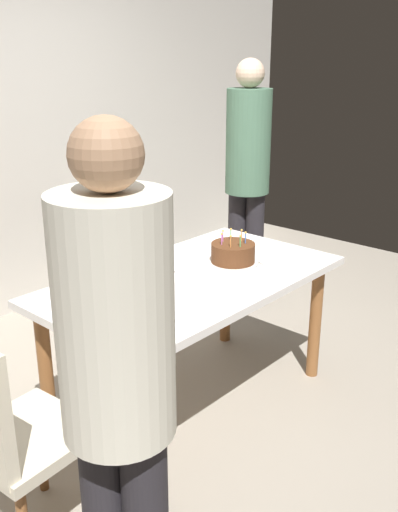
{
  "coord_description": "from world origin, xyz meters",
  "views": [
    {
      "loc": [
        -2.03,
        -1.85,
        1.83
      ],
      "look_at": [
        0.05,
        0.0,
        0.85
      ],
      "focal_mm": 40.27,
      "sensor_mm": 36.0,
      "label": 1
    }
  ],
  "objects_px": {
    "birthday_cake": "(233,254)",
    "chair_upholstered": "(5,431)",
    "plate_near_celebrant": "(159,314)",
    "plate_far_side": "(155,271)",
    "dining_table": "(193,294)",
    "plate_near_guest": "(277,261)",
    "person_guest": "(247,170)",
    "person_celebrant": "(118,383)",
    "chair_spindle_back": "(116,286)"
  },
  "relations": [
    {
      "from": "dining_table",
      "to": "person_celebrant",
      "type": "xyz_separation_m",
      "value": [
        -1.15,
        -0.76,
        0.31
      ]
    },
    {
      "from": "plate_near_celebrant",
      "to": "plate_near_guest",
      "type": "relative_size",
      "value": 1.0
    },
    {
      "from": "chair_spindle_back",
      "to": "person_celebrant",
      "type": "relative_size",
      "value": 0.56
    },
    {
      "from": "chair_upholstered",
      "to": "plate_near_guest",
      "type": "bearing_deg",
      "value": -1.68
    },
    {
      "from": "chair_upholstered",
      "to": "plate_far_side",
      "type": "bearing_deg",
      "value": 17.38
    },
    {
      "from": "person_celebrant",
      "to": "person_guest",
      "type": "distance_m",
      "value": 2.79
    },
    {
      "from": "plate_near_celebrant",
      "to": "plate_far_side",
      "type": "xyz_separation_m",
      "value": [
        0.36,
        0.39,
        0.0
      ]
    },
    {
      "from": "dining_table",
      "to": "plate_far_side",
      "type": "height_order",
      "value": "plate_far_side"
    },
    {
      "from": "birthday_cake",
      "to": "plate_near_guest",
      "type": "distance_m",
      "value": 0.25
    },
    {
      "from": "dining_table",
      "to": "person_guest",
      "type": "height_order",
      "value": "person_guest"
    },
    {
      "from": "plate_near_celebrant",
      "to": "chair_upholstered",
      "type": "relative_size",
      "value": 0.23
    },
    {
      "from": "chair_spindle_back",
      "to": "chair_upholstered",
      "type": "bearing_deg",
      "value": -145.13
    },
    {
      "from": "dining_table",
      "to": "birthday_cake",
      "type": "distance_m",
      "value": 0.33
    },
    {
      "from": "chair_spindle_back",
      "to": "person_guest",
      "type": "relative_size",
      "value": 0.52
    },
    {
      "from": "plate_far_side",
      "to": "person_guest",
      "type": "xyz_separation_m",
      "value": [
        1.36,
        0.42,
        0.28
      ]
    },
    {
      "from": "plate_near_celebrant",
      "to": "chair_spindle_back",
      "type": "distance_m",
      "value": 1.14
    },
    {
      "from": "plate_near_celebrant",
      "to": "person_guest",
      "type": "relative_size",
      "value": 0.12
    },
    {
      "from": "dining_table",
      "to": "plate_near_celebrant",
      "type": "xyz_separation_m",
      "value": [
        -0.44,
        -0.2,
        0.1
      ]
    },
    {
      "from": "plate_far_side",
      "to": "dining_table",
      "type": "bearing_deg",
      "value": -68.04
    },
    {
      "from": "plate_near_celebrant",
      "to": "birthday_cake",
      "type": "bearing_deg",
      "value": 12.7
    },
    {
      "from": "dining_table",
      "to": "person_guest",
      "type": "distance_m",
      "value": 1.47
    },
    {
      "from": "plate_near_celebrant",
      "to": "chair_upholstered",
      "type": "height_order",
      "value": "chair_upholstered"
    },
    {
      "from": "birthday_cake",
      "to": "plate_near_celebrant",
      "type": "xyz_separation_m",
      "value": [
        -0.73,
        -0.16,
        -0.05
      ]
    },
    {
      "from": "plate_near_celebrant",
      "to": "plate_near_guest",
      "type": "height_order",
      "value": "same"
    },
    {
      "from": "birthday_cake",
      "to": "chair_upholstered",
      "type": "distance_m",
      "value": 1.51
    },
    {
      "from": "person_guest",
      "to": "birthday_cake",
      "type": "bearing_deg",
      "value": -146.44
    },
    {
      "from": "plate_near_guest",
      "to": "chair_upholstered",
      "type": "height_order",
      "value": "chair_upholstered"
    },
    {
      "from": "chair_upholstered",
      "to": "person_celebrant",
      "type": "height_order",
      "value": "person_celebrant"
    },
    {
      "from": "chair_upholstered",
      "to": "person_guest",
      "type": "bearing_deg",
      "value": 17.36
    },
    {
      "from": "birthday_cake",
      "to": "chair_upholstered",
      "type": "bearing_deg",
      "value": -175.53
    },
    {
      "from": "chair_spindle_back",
      "to": "plate_far_side",
      "type": "bearing_deg",
      "value": -109.17
    },
    {
      "from": "birthday_cake",
      "to": "chair_spindle_back",
      "type": "distance_m",
      "value": 0.88
    },
    {
      "from": "chair_upholstered",
      "to": "plate_near_celebrant",
      "type": "bearing_deg",
      "value": -3.73
    },
    {
      "from": "plate_near_celebrant",
      "to": "person_celebrant",
      "type": "height_order",
      "value": "person_celebrant"
    },
    {
      "from": "person_celebrant",
      "to": "plate_near_guest",
      "type": "bearing_deg",
      "value": 19.25
    },
    {
      "from": "plate_near_celebrant",
      "to": "plate_far_side",
      "type": "relative_size",
      "value": 1.0
    },
    {
      "from": "chair_upholstered",
      "to": "person_guest",
      "type": "xyz_separation_m",
      "value": [
        2.46,
        0.77,
        0.51
      ]
    },
    {
      "from": "chair_spindle_back",
      "to": "person_guest",
      "type": "distance_m",
      "value": 1.31
    },
    {
      "from": "dining_table",
      "to": "plate_near_guest",
      "type": "relative_size",
      "value": 7.23
    },
    {
      "from": "dining_table",
      "to": "plate_near_celebrant",
      "type": "height_order",
      "value": "plate_near_celebrant"
    },
    {
      "from": "chair_spindle_back",
      "to": "chair_upholstered",
      "type": "relative_size",
      "value": 1.0
    },
    {
      "from": "chair_spindle_back",
      "to": "dining_table",
      "type": "bearing_deg",
      "value": -98.64
    },
    {
      "from": "plate_near_guest",
      "to": "person_guest",
      "type": "bearing_deg",
      "value": 45.68
    },
    {
      "from": "dining_table",
      "to": "birthday_cake",
      "type": "relative_size",
      "value": 5.68
    },
    {
      "from": "dining_table",
      "to": "chair_upholstered",
      "type": "xyz_separation_m",
      "value": [
        -1.18,
        -0.15,
        -0.12
      ]
    },
    {
      "from": "plate_near_guest",
      "to": "chair_spindle_back",
      "type": "bearing_deg",
      "value": 110.79
    },
    {
      "from": "plate_far_side",
      "to": "person_celebrant",
      "type": "distance_m",
      "value": 1.45
    },
    {
      "from": "plate_near_celebrant",
      "to": "person_celebrant",
      "type": "relative_size",
      "value": 0.13
    },
    {
      "from": "plate_far_side",
      "to": "plate_near_guest",
      "type": "relative_size",
      "value": 1.0
    },
    {
      "from": "person_celebrant",
      "to": "dining_table",
      "type": "bearing_deg",
      "value": 33.68
    }
  ]
}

